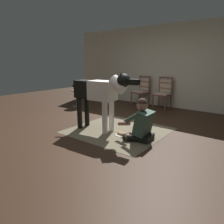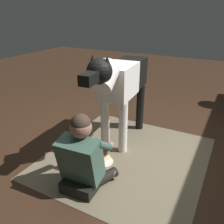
% 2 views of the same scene
% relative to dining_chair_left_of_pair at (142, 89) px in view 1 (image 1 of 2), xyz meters
% --- Properties ---
extents(ground_plane, '(13.16, 13.16, 0.00)m').
position_rel_dining_chair_left_of_pair_xyz_m(ground_plane, '(0.76, -2.64, -0.54)').
color(ground_plane, '#372316').
extents(back_wall, '(7.55, 0.10, 2.60)m').
position_rel_dining_chair_left_of_pair_xyz_m(back_wall, '(0.76, 0.33, 0.76)').
color(back_wall, beige).
rests_on(back_wall, ground).
extents(area_rug, '(1.93, 1.82, 0.01)m').
position_rel_dining_chair_left_of_pair_xyz_m(area_rug, '(0.96, -2.67, -0.54)').
color(area_rug, '#6E634D').
rests_on(area_rug, ground).
extents(dining_chair_left_of_pair, '(0.54, 0.54, 0.98)m').
position_rel_dining_chair_left_of_pair_xyz_m(dining_chair_left_of_pair, '(0.00, 0.00, 0.00)').
color(dining_chair_left_of_pair, brown).
rests_on(dining_chair_left_of_pair, ground).
extents(dining_chair_right_of_pair, '(0.47, 0.48, 0.98)m').
position_rel_dining_chair_left_of_pair_xyz_m(dining_chair_right_of_pair, '(0.78, 0.00, 0.00)').
color(dining_chair_right_of_pair, brown).
rests_on(dining_chair_right_of_pair, ground).
extents(person_sitting_on_floor, '(0.67, 0.58, 0.81)m').
position_rel_dining_chair_left_of_pair_xyz_m(person_sitting_on_floor, '(1.61, -2.84, -0.21)').
color(person_sitting_on_floor, black).
rests_on(person_sitting_on_floor, ground).
extents(large_dog, '(1.67, 0.41, 1.27)m').
position_rel_dining_chair_left_of_pair_xyz_m(large_dog, '(0.66, -2.91, 0.29)').
color(large_dog, white).
rests_on(large_dog, ground).
extents(hot_dog_on_plate, '(0.24, 0.24, 0.06)m').
position_rel_dining_chair_left_of_pair_xyz_m(hot_dog_on_plate, '(1.18, -2.87, -0.52)').
color(hot_dog_on_plate, white).
rests_on(hot_dog_on_plate, ground).
extents(round_side_table, '(0.41, 0.41, 0.56)m').
position_rel_dining_chair_left_of_pair_xyz_m(round_side_table, '(-1.54, -1.54, -0.21)').
color(round_side_table, olive).
rests_on(round_side_table, ground).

